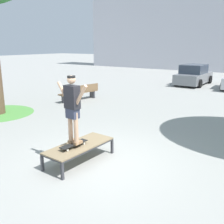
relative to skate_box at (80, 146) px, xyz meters
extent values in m
plane|color=#999993|center=(0.41, 0.30, -0.41)|extent=(120.00, 120.00, 0.00)
cube|color=#38383D|center=(-0.29, 0.94, -0.22)|extent=(0.06, 0.06, 0.38)
cube|color=#38383D|center=(0.40, 0.90, -0.22)|extent=(0.06, 0.06, 0.38)
cube|color=#38383D|center=(-0.40, -0.90, -0.22)|extent=(0.06, 0.06, 0.38)
cube|color=#38383D|center=(0.29, -0.94, -0.22)|extent=(0.06, 0.06, 0.38)
cylinder|color=#38383D|center=(-0.35, 0.02, -0.01)|extent=(0.16, 1.90, 0.05)
cylinder|color=#38383D|center=(0.35, -0.02, -0.01)|extent=(0.16, 1.90, 0.05)
cylinder|color=#38383D|center=(0.05, 0.92, -0.01)|extent=(0.76, 0.10, 0.05)
cylinder|color=#38383D|center=(-0.05, -0.92, -0.01)|extent=(0.76, 0.10, 0.05)
cube|color=#847051|center=(0.00, 0.00, 0.03)|extent=(0.87, 1.94, 0.03)
cube|color=black|center=(-0.01, -0.19, 0.13)|extent=(0.27, 0.81, 0.02)
cylinder|color=silver|center=(-0.06, 0.09, 0.07)|extent=(0.03, 0.06, 0.06)
cylinder|color=silver|center=(0.09, 0.08, 0.07)|extent=(0.03, 0.06, 0.06)
cylinder|color=silver|center=(-0.11, -0.47, 0.07)|extent=(0.03, 0.06, 0.06)
cylinder|color=silver|center=(0.04, -0.48, 0.07)|extent=(0.03, 0.06, 0.06)
cylinder|color=tan|center=(-0.11, -0.19, 0.55)|extent=(0.11, 0.11, 0.82)
cube|color=#99704C|center=(-0.11, -0.14, 0.17)|extent=(0.12, 0.25, 0.07)
cylinder|color=tan|center=(0.09, -0.20, 0.55)|extent=(0.11, 0.11, 0.82)
cube|color=#99704C|center=(0.09, -0.15, 0.17)|extent=(0.12, 0.25, 0.07)
cube|color=#33384C|center=(-0.01, -0.19, 0.92)|extent=(0.32, 0.22, 0.24)
cube|color=#232328|center=(-0.01, -0.19, 1.32)|extent=(0.38, 0.25, 0.56)
cylinder|color=tan|center=(-0.31, -0.17, 1.40)|extent=(0.40, 0.11, 0.52)
cylinder|color=tan|center=(0.29, -0.22, 1.40)|extent=(0.40, 0.11, 0.52)
sphere|color=tan|center=(-0.01, -0.19, 1.73)|extent=(0.20, 0.20, 0.20)
cylinder|color=black|center=(-0.01, -0.19, 1.80)|extent=(0.19, 0.19, 0.05)
cube|color=slate|center=(-1.60, 14.95, 0.10)|extent=(1.78, 4.23, 0.70)
cube|color=#2D3847|center=(-1.60, 14.80, 0.77)|extent=(1.60, 2.13, 0.64)
cylinder|color=black|center=(-2.42, 16.27, -0.11)|extent=(0.23, 0.60, 0.60)
cylinder|color=black|center=(-0.72, 16.24, -0.11)|extent=(0.23, 0.60, 0.60)
cylinder|color=black|center=(-2.47, 13.67, -0.11)|extent=(0.23, 0.60, 0.60)
cylinder|color=black|center=(-0.77, 13.63, -0.11)|extent=(0.23, 0.60, 0.60)
cylinder|color=black|center=(0.78, 13.39, -0.11)|extent=(0.24, 0.61, 0.60)
cube|color=brown|center=(-5.04, 5.80, 0.02)|extent=(0.89, 2.44, 0.06)
cube|color=brown|center=(-4.84, 5.76, 0.24)|extent=(0.50, 2.36, 0.36)
cube|color=#424247|center=(-5.22, 4.86, -0.21)|extent=(0.38, 0.15, 0.40)
cube|color=#424247|center=(-4.85, 6.74, -0.21)|extent=(0.38, 0.15, 0.40)
camera|label=1|loc=(4.15, -4.70, 2.54)|focal=41.69mm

